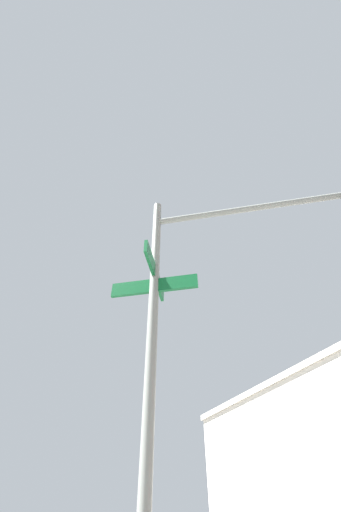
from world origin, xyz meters
TOP-DOWN VIEW (x-y plane):
  - traffic_signal_near at (-6.08, -6.20)m, footprint 2.45×2.77m

SIDE VIEW (x-z plane):
  - traffic_signal_near at x=-6.08m, z-range 1.06..6.22m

